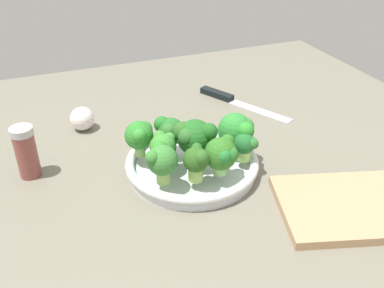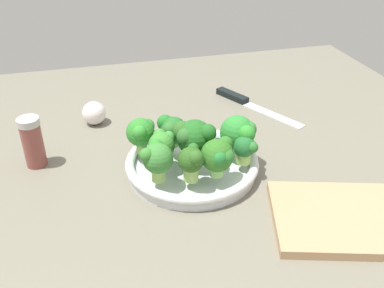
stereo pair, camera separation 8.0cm
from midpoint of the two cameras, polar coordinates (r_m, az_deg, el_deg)
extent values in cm
cube|color=slate|center=(82.40, -1.28, -5.25)|extent=(130.00, 130.00, 2.50)
cylinder|color=silver|center=(83.05, -2.76, -3.30)|extent=(24.57, 24.57, 1.42)
torus|color=silver|center=(82.16, -2.79, -2.39)|extent=(25.59, 25.59, 1.74)
cylinder|color=#91CB6E|center=(76.71, 0.77, -3.31)|extent=(2.57, 2.57, 2.17)
sphere|color=#2F6D22|center=(75.05, 0.79, -1.42)|extent=(5.92, 5.92, 5.92)
sphere|color=#247831|center=(73.36, 1.14, -1.69)|extent=(2.94, 2.94, 2.94)
sphere|color=#2B722B|center=(74.07, 1.98, -1.50)|extent=(3.05, 3.05, 3.05)
sphere|color=#2A7122|center=(75.74, 1.74, 0.26)|extent=(2.61, 2.61, 2.61)
cylinder|color=#A2CE65|center=(80.75, 4.09, -1.45)|extent=(2.67, 2.67, 2.15)
sphere|color=#21672D|center=(79.50, 4.15, -0.01)|extent=(4.01, 4.01, 4.01)
sphere|color=#35692B|center=(80.25, 3.78, 1.03)|extent=(2.21, 2.21, 2.21)
sphere|color=#2C6E2E|center=(78.72, 5.26, -0.06)|extent=(2.12, 2.12, 2.12)
sphere|color=#316F32|center=(79.67, 5.04, 0.22)|extent=(2.05, 2.05, 2.05)
cylinder|color=#95C15C|center=(74.98, -2.56, -4.00)|extent=(2.65, 2.65, 2.72)
sphere|color=#2B581C|center=(73.38, -2.61, -2.19)|extent=(4.54, 4.54, 4.54)
sphere|color=#20622B|center=(72.46, -1.52, -2.22)|extent=(1.87, 1.87, 1.87)
sphere|color=#2D5D20|center=(71.89, -1.91, -1.92)|extent=(2.65, 2.65, 2.65)
sphere|color=#266222|center=(74.27, -2.44, -0.68)|extent=(2.01, 2.01, 2.01)
cylinder|color=#96D571|center=(80.31, -2.46, -1.38)|extent=(2.76, 2.76, 2.68)
sphere|color=#216321|center=(78.47, -2.52, 0.79)|extent=(6.73, 6.73, 6.73)
sphere|color=#206020|center=(76.58, -0.67, 1.55)|extent=(3.17, 3.17, 3.17)
sphere|color=#2D6329|center=(76.75, -3.65, 0.84)|extent=(3.33, 3.33, 3.33)
sphere|color=#2C5E23|center=(78.25, -4.18, 1.61)|extent=(3.65, 3.65, 3.65)
cylinder|color=#90BE5B|center=(74.80, -6.91, -4.29)|extent=(2.46, 2.46, 2.78)
sphere|color=#387E34|center=(73.04, -7.06, -2.28)|extent=(5.38, 5.38, 5.38)
sphere|color=#357C2D|center=(71.52, -8.52, -1.90)|extent=(2.47, 2.47, 2.47)
sphere|color=#328227|center=(73.97, -7.61, -1.41)|extent=(3.04, 3.04, 3.04)
sphere|color=#2D8129|center=(74.42, -7.45, -0.72)|extent=(2.62, 2.62, 2.62)
cylinder|color=#88B160|center=(84.06, 2.93, -0.07)|extent=(2.65, 2.65, 1.92)
sphere|color=#2E8532|center=(82.48, 2.99, 1.79)|extent=(6.69, 6.69, 6.69)
sphere|color=#2E8D2D|center=(80.22, 4.22, 1.81)|extent=(3.26, 3.26, 3.26)
sphere|color=#367C36|center=(82.28, 4.35, 2.30)|extent=(3.43, 3.43, 3.43)
cylinder|color=#7DB458|center=(79.18, -6.72, -2.23)|extent=(2.52, 2.52, 2.39)
sphere|color=#3A8531|center=(77.69, -6.84, -0.51)|extent=(4.93, 4.93, 4.93)
sphere|color=#388530|center=(78.74, -7.21, 0.81)|extent=(2.54, 2.54, 2.54)
sphere|color=#387A30|center=(75.94, -7.42, -0.77)|extent=(2.90, 2.90, 2.90)
sphere|color=#388736|center=(78.20, -5.94, 0.61)|extent=(2.37, 2.37, 2.37)
cylinder|color=#87B85B|center=(82.64, -9.70, -0.81)|extent=(2.02, 2.02, 2.71)
sphere|color=#2E812B|center=(81.05, -9.89, 1.07)|extent=(5.44, 5.44, 5.44)
sphere|color=#2A7D30|center=(82.26, -9.07, 1.98)|extent=(2.81, 2.81, 2.81)
sphere|color=#338B2F|center=(78.76, -9.91, 1.03)|extent=(2.66, 2.66, 2.66)
sphere|color=#307E34|center=(81.46, -8.89, 1.85)|extent=(2.30, 2.30, 2.30)
cylinder|color=#82BE6A|center=(84.86, -5.48, 0.06)|extent=(2.07, 2.07, 1.71)
sphere|color=#26682A|center=(83.55, -5.57, 1.60)|extent=(5.42, 5.42, 5.42)
sphere|color=#2E682A|center=(81.05, -5.88, 1.58)|extent=(3.16, 3.16, 3.16)
sphere|color=#226F25|center=(83.73, -6.75, 2.54)|extent=(3.24, 3.24, 3.24)
cube|color=silver|center=(106.12, 6.88, 4.37)|extent=(10.32, 16.21, 0.40)
cube|color=black|center=(112.92, 1.30, 6.62)|extent=(6.47, 9.50, 1.50)
cube|color=tan|center=(77.69, 18.63, -7.89)|extent=(31.17, 24.65, 1.60)
sphere|color=white|center=(100.48, -16.64, 3.19)|extent=(5.39, 5.39, 5.39)
cylinder|color=brown|center=(87.08, -23.62, -1.47)|extent=(4.00, 4.00, 8.93)
cylinder|color=#BEB9B9|center=(84.64, -24.35, 1.48)|extent=(4.20, 4.20, 1.40)
camera|label=1|loc=(0.04, -92.86, -1.73)|focal=40.07mm
camera|label=2|loc=(0.04, 87.14, 1.73)|focal=40.07mm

